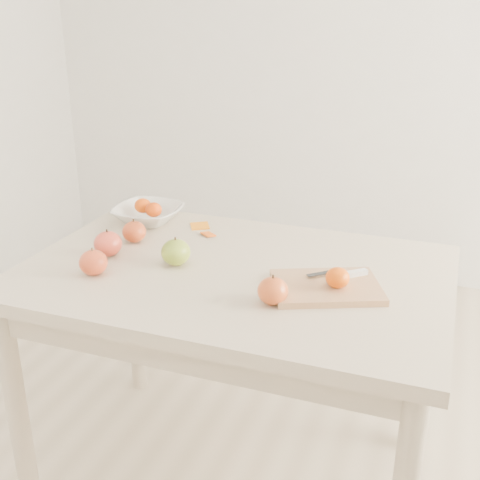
% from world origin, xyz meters
% --- Properties ---
extents(ground, '(3.50, 3.50, 0.00)m').
position_xyz_m(ground, '(0.00, 0.00, 0.00)').
color(ground, '#C6B293').
rests_on(ground, ground).
extents(table, '(1.20, 0.80, 0.75)m').
position_xyz_m(table, '(0.00, 0.00, 0.65)').
color(table, '#C0B191').
rests_on(table, ground).
extents(cutting_board, '(0.34, 0.30, 0.02)m').
position_xyz_m(cutting_board, '(0.28, -0.04, 0.76)').
color(cutting_board, tan).
rests_on(cutting_board, table).
extents(board_tangerine, '(0.06, 0.06, 0.05)m').
position_xyz_m(board_tangerine, '(0.31, -0.05, 0.80)').
color(board_tangerine, '#DE5307').
rests_on(board_tangerine, cutting_board).
extents(fruit_bowl, '(0.23, 0.23, 0.06)m').
position_xyz_m(fruit_bowl, '(-0.41, 0.27, 0.78)').
color(fruit_bowl, white).
rests_on(fruit_bowl, table).
extents(bowl_tangerine_near, '(0.06, 0.06, 0.05)m').
position_xyz_m(bowl_tangerine_near, '(-0.44, 0.28, 0.80)').
color(bowl_tangerine_near, '#D65107').
rests_on(bowl_tangerine_near, fruit_bowl).
extents(bowl_tangerine_far, '(0.06, 0.06, 0.05)m').
position_xyz_m(bowl_tangerine_far, '(-0.38, 0.25, 0.80)').
color(bowl_tangerine_far, '#E44608').
rests_on(bowl_tangerine_far, fruit_bowl).
extents(orange_peel_a, '(0.07, 0.07, 0.01)m').
position_xyz_m(orange_peel_a, '(-0.23, 0.27, 0.75)').
color(orange_peel_a, orange).
rests_on(orange_peel_a, table).
extents(orange_peel_b, '(0.06, 0.05, 0.01)m').
position_xyz_m(orange_peel_b, '(-0.17, 0.22, 0.75)').
color(orange_peel_b, '#D5540F').
rests_on(orange_peel_b, table).
extents(paring_knife, '(0.16, 0.10, 0.01)m').
position_xyz_m(paring_knife, '(0.32, 0.03, 0.78)').
color(paring_knife, white).
rests_on(paring_knife, cutting_board).
extents(apple_green, '(0.09, 0.09, 0.08)m').
position_xyz_m(apple_green, '(-0.17, -0.03, 0.79)').
color(apple_green, olive).
rests_on(apple_green, table).
extents(apple_red_b, '(0.08, 0.08, 0.08)m').
position_xyz_m(apple_red_b, '(-0.39, -0.04, 0.79)').
color(apple_red_b, '#A71C24').
rests_on(apple_red_b, table).
extents(apple_red_a, '(0.08, 0.08, 0.07)m').
position_xyz_m(apple_red_a, '(-0.37, 0.09, 0.78)').
color(apple_red_a, maroon).
rests_on(apple_red_a, table).
extents(apple_red_e, '(0.08, 0.08, 0.07)m').
position_xyz_m(apple_red_e, '(0.16, -0.16, 0.79)').
color(apple_red_e, '#A32215').
rests_on(apple_red_e, table).
extents(apple_red_d, '(0.08, 0.08, 0.07)m').
position_xyz_m(apple_red_d, '(-0.35, -0.17, 0.79)').
color(apple_red_d, '#9C120C').
rests_on(apple_red_d, table).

